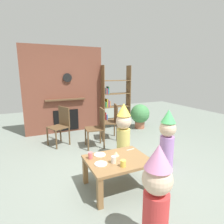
# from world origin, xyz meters

# --- Properties ---
(ground_plane) EXTENTS (12.00, 12.00, 0.00)m
(ground_plane) POSITION_xyz_m (0.00, 0.00, 0.00)
(ground_plane) COLOR gray
(brick_fireplace_feature) EXTENTS (2.20, 0.28, 2.40)m
(brick_fireplace_feature) POSITION_xyz_m (-0.32, 2.60, 1.19)
(brick_fireplace_feature) COLOR brown
(brick_fireplace_feature) RESTS_ON ground_plane
(bookshelf) EXTENTS (0.90, 0.28, 1.90)m
(bookshelf) POSITION_xyz_m (1.14, 2.40, 0.89)
(bookshelf) COLOR brown
(bookshelf) RESTS_ON ground_plane
(coffee_table) EXTENTS (0.91, 0.72, 0.46)m
(coffee_table) POSITION_xyz_m (-0.18, -0.53, 0.38)
(coffee_table) COLOR olive
(coffee_table) RESTS_ON ground_plane
(paper_cup_near_left) EXTENTS (0.08, 0.08, 0.09)m
(paper_cup_near_left) POSITION_xyz_m (-0.22, -0.76, 0.50)
(paper_cup_near_left) COLOR #F2CC4C
(paper_cup_near_left) RESTS_ON coffee_table
(paper_cup_near_right) EXTENTS (0.07, 0.07, 0.10)m
(paper_cup_near_right) POSITION_xyz_m (-0.29, -0.61, 0.51)
(paper_cup_near_right) COLOR silver
(paper_cup_near_right) RESTS_ON coffee_table
(paper_cup_center) EXTENTS (0.07, 0.07, 0.10)m
(paper_cup_center) POSITION_xyz_m (-0.54, -0.35, 0.50)
(paper_cup_center) COLOR #E5666B
(paper_cup_center) RESTS_ON coffee_table
(paper_plate_front) EXTENTS (0.18, 0.18, 0.01)m
(paper_plate_front) POSITION_xyz_m (-0.47, -0.57, 0.46)
(paper_plate_front) COLOR white
(paper_plate_front) RESTS_ON coffee_table
(paper_plate_rear) EXTENTS (0.18, 0.18, 0.01)m
(paper_plate_rear) POSITION_xyz_m (-0.37, -0.29, 0.46)
(paper_plate_rear) COLOR white
(paper_plate_rear) RESTS_ON coffee_table
(birthday_cake_slice) EXTENTS (0.10, 0.10, 0.07)m
(birthday_cake_slice) POSITION_xyz_m (-0.16, -0.42, 0.49)
(birthday_cake_slice) COLOR #EAC68C
(birthday_cake_slice) RESTS_ON coffee_table
(table_fork) EXTENTS (0.15, 0.03, 0.01)m
(table_fork) POSITION_xyz_m (0.16, -0.31, 0.46)
(table_fork) COLOR silver
(table_fork) RESTS_ON coffee_table
(child_with_cone_hat) EXTENTS (0.29, 0.29, 1.07)m
(child_with_cone_hat) POSITION_xyz_m (-0.28, -1.54, 0.56)
(child_with_cone_hat) COLOR #D13838
(child_with_cone_hat) RESTS_ON ground_plane
(child_in_pink) EXTENTS (0.29, 0.29, 1.06)m
(child_in_pink) POSITION_xyz_m (0.92, -0.30, 0.56)
(child_in_pink) COLOR #B27FCC
(child_in_pink) RESTS_ON ground_plane
(child_by_the_chairs) EXTENTS (0.31, 0.31, 1.11)m
(child_by_the_chairs) POSITION_xyz_m (0.38, 0.36, 0.59)
(child_by_the_chairs) COLOR #E0CC66
(child_by_the_chairs) RESTS_ON ground_plane
(dining_chair_left) EXTENTS (0.53, 0.53, 0.90)m
(dining_chair_left) POSITION_xyz_m (-0.62, 1.61, 0.51)
(dining_chair_left) COLOR brown
(dining_chair_left) RESTS_ON ground_plane
(dining_chair_middle) EXTENTS (0.45, 0.45, 0.90)m
(dining_chair_middle) POSITION_xyz_m (0.12, 1.09, 0.51)
(dining_chair_middle) COLOR brown
(dining_chair_middle) RESTS_ON ground_plane
(dining_chair_right) EXTENTS (0.49, 0.49, 0.90)m
(dining_chair_right) POSITION_xyz_m (0.64, 1.44, 0.51)
(dining_chair_right) COLOR brown
(dining_chair_right) RESTS_ON ground_plane
(potted_plant_tall) EXTENTS (0.58, 0.58, 0.74)m
(potted_plant_tall) POSITION_xyz_m (1.81, 1.94, 0.42)
(potted_plant_tall) COLOR #9E5B42
(potted_plant_tall) RESTS_ON ground_plane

